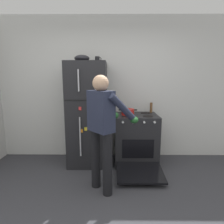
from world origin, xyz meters
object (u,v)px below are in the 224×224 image
coffee_mug (97,59)px  person_cook (103,123)px  red_pot (128,112)px  mixing_bowl (82,58)px  pepper_mill (151,108)px  stove_range (136,140)px  refrigerator (88,114)px

coffee_mug → person_cook: bearing=-81.2°
red_pot → mixing_bowl: 1.22m
coffee_mug → pepper_mill: bearing=8.6°
stove_range → coffee_mug: bearing=174.4°
refrigerator → red_pot: (0.72, -0.05, 0.05)m
person_cook → mixing_bowl: (-0.41, 0.89, 0.93)m
red_pot → coffee_mug: bearing=169.4°
stove_range → red_pot: bearing=-168.6°
red_pot → coffee_mug: size_ratio=2.91×
refrigerator → coffee_mug: (0.18, 0.05, 0.96)m
red_pot → mixing_bowl: mixing_bowl is taller
red_pot → mixing_bowl: (-0.80, 0.05, 0.93)m
stove_range → red_pot: (-0.16, -0.03, 0.52)m
stove_range → mixing_bowl: mixing_bowl is taller
pepper_mill → refrigerator: bearing=-170.3°
person_cook → mixing_bowl: mixing_bowl is taller
coffee_mug → mixing_bowl: size_ratio=0.43×
person_cook → mixing_bowl: bearing=114.6°
coffee_mug → mixing_bowl: mixing_bowl is taller
refrigerator → coffee_mug: size_ratio=16.36×
stove_range → mixing_bowl: (-0.96, 0.02, 1.45)m
person_cook → red_pot: bearing=65.1°
person_cook → pepper_mill: bearing=52.1°
person_cook → coffee_mug: (-0.15, 0.94, 0.92)m
mixing_bowl → stove_range: bearing=-1.1°
refrigerator → pepper_mill: bearing=9.7°
refrigerator → person_cook: 0.95m
red_pot → pepper_mill: size_ratio=1.74×
person_cook → pepper_mill: size_ratio=8.52×
mixing_bowl → coffee_mug: bearing=10.8°
red_pot → stove_range: bearing=11.4°
red_pot → person_cook: bearing=-114.9°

